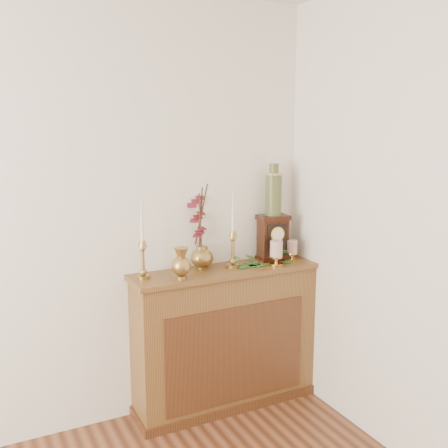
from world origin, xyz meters
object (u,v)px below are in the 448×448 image
candlestick_center (233,243)px  bud_vase (181,264)px  mantel_clock (273,238)px  ceramic_vase (274,192)px  candlestick_left (143,253)px  ginger_jar (198,230)px

candlestick_center → bud_vase: bearing=-166.1°
mantel_clock → candlestick_center: bearing=-164.0°
bud_vase → ceramic_vase: (0.73, 0.16, 0.36)m
candlestick_center → mantel_clock: 0.34m
candlestick_left → bud_vase: (0.20, -0.12, -0.06)m
candlestick_center → ceramic_vase: size_ratio=1.42×
bud_vase → mantel_clock: 0.75m
candlestick_left → ginger_jar: ginger_jar is taller
candlestick_left → ceramic_vase: size_ratio=1.37×
candlestick_center → mantel_clock: candlestick_center is taller
candlestick_left → ginger_jar: size_ratio=0.87×
candlestick_left → mantel_clock: size_ratio=1.55×
candlestick_left → candlestick_center: size_ratio=0.97×
ginger_jar → bud_vase: bearing=-134.6°
candlestick_left → ginger_jar: 0.42m
mantel_clock → ceramic_vase: (0.00, 0.00, 0.31)m
bud_vase → mantel_clock: size_ratio=0.63×
candlestick_left → bud_vase: bearing=-30.6°
candlestick_left → candlestick_center: candlestick_center is taller
bud_vase → ceramic_vase: ceramic_vase is taller
ginger_jar → ceramic_vase: (0.53, -0.05, 0.21)m
candlestick_center → ceramic_vase: ceramic_vase is taller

